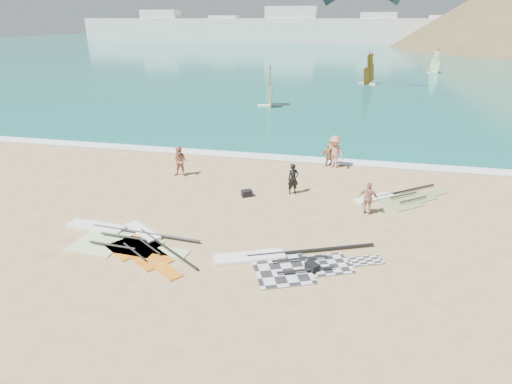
% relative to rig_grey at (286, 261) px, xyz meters
% --- Properties ---
extents(ground, '(300.00, 300.00, 0.00)m').
position_rel_rig_grey_xyz_m(ground, '(-1.76, 0.03, -0.05)').
color(ground, tan).
rests_on(ground, ground).
extents(sea, '(300.00, 240.00, 0.06)m').
position_rel_rig_grey_xyz_m(sea, '(-1.76, 132.03, -0.05)').
color(sea, '#0D615B').
rests_on(sea, ground).
extents(surf_line, '(300.00, 1.20, 0.04)m').
position_rel_rig_grey_xyz_m(surf_line, '(-1.76, 12.33, -0.05)').
color(surf_line, white).
rests_on(surf_line, ground).
extents(far_town, '(160.00, 8.00, 12.00)m').
position_rel_rig_grey_xyz_m(far_town, '(-17.48, 150.03, 4.44)').
color(far_town, white).
rests_on(far_town, ground).
extents(rig_grey, '(6.24, 3.88, 0.20)m').
position_rel_rig_grey_xyz_m(rig_grey, '(0.00, 0.00, 0.00)').
color(rig_grey, '#27272A').
rests_on(rig_grey, ground).
extents(rig_green, '(6.08, 2.60, 0.20)m').
position_rel_rig_grey_xyz_m(rig_green, '(-7.14, 0.38, -0.00)').
color(rig_green, '#88C837').
rests_on(rig_green, ground).
extents(rig_orange, '(4.72, 3.86, 0.20)m').
position_rel_rig_grey_xyz_m(rig_orange, '(4.38, 7.03, -0.00)').
color(rig_orange, orange).
rests_on(rig_orange, ground).
extents(rig_red, '(4.28, 3.92, 0.20)m').
position_rel_rig_grey_xyz_m(rig_red, '(-5.61, 0.07, -0.00)').
color(rig_red, red).
rests_on(rig_red, ground).
extents(gear_bag_near, '(0.63, 0.58, 0.33)m').
position_rel_rig_grey_xyz_m(gear_bag_near, '(-2.88, 5.76, 0.11)').
color(gear_bag_near, black).
rests_on(gear_bag_near, ground).
extents(gear_bag_far, '(0.59, 0.58, 0.29)m').
position_rel_rig_grey_xyz_m(gear_bag_far, '(0.99, -0.34, 0.09)').
color(gear_bag_far, black).
rests_on(gear_bag_far, ground).
extents(person_wetsuit, '(0.68, 0.60, 1.58)m').
position_rel_rig_grey_xyz_m(person_wetsuit, '(-0.69, 6.61, 0.74)').
color(person_wetsuit, black).
rests_on(person_wetsuit, ground).
extents(beachgoer_left, '(0.85, 0.67, 1.72)m').
position_rel_rig_grey_xyz_m(beachgoer_left, '(-7.21, 7.82, 0.81)').
color(beachgoer_left, '#AE705B').
rests_on(beachgoer_left, ground).
extents(beachgoer_mid, '(1.45, 1.24, 1.95)m').
position_rel_rig_grey_xyz_m(beachgoer_mid, '(1.11, 11.16, 0.92)').
color(beachgoer_mid, '#B97462').
rests_on(beachgoer_mid, ground).
extents(beachgoer_back, '(0.96, 0.59, 1.52)m').
position_rel_rig_grey_xyz_m(beachgoer_back, '(2.96, 4.95, 0.71)').
color(beachgoer_back, tan).
rests_on(beachgoer_back, ground).
extents(beachgoer_right, '(1.45, 1.12, 1.53)m').
position_rel_rig_grey_xyz_m(beachgoer_right, '(0.84, 11.53, 0.71)').
color(beachgoer_right, '#A37E58').
rests_on(beachgoer_right, ground).
extents(windsurfer_left, '(2.32, 2.57, 4.09)m').
position_rel_rig_grey_xyz_m(windsurfer_left, '(-6.25, 29.04, 1.17)').
color(windsurfer_left, white).
rests_on(windsurfer_left, ground).
extents(windsurfer_centre, '(2.47, 2.62, 4.45)m').
position_rel_rig_grey_xyz_m(windsurfer_centre, '(3.77, 46.91, 1.25)').
color(windsurfer_centre, white).
rests_on(windsurfer_centre, ground).
extents(windsurfer_right, '(2.13, 2.30, 3.80)m').
position_rel_rig_grey_xyz_m(windsurfer_right, '(14.50, 62.62, 1.10)').
color(windsurfer_right, white).
rests_on(windsurfer_right, ground).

